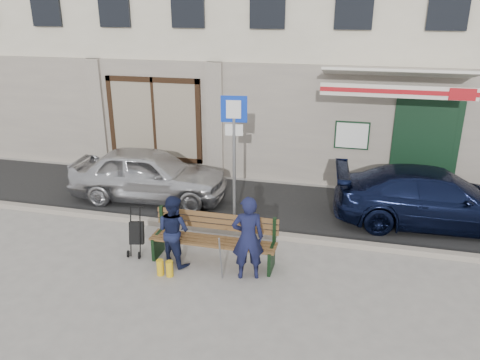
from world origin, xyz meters
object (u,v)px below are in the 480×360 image
(car_silver, at_px, (149,174))
(stroller, at_px, (137,234))
(woman, at_px, (174,230))
(car_navy, at_px, (435,198))
(parking_sign, at_px, (234,141))
(bench, at_px, (211,240))
(man, at_px, (248,238))

(car_silver, height_order, stroller, car_silver)
(woman, bearing_deg, car_navy, -127.74)
(parking_sign, bearing_deg, woman, -118.85)
(bench, bearing_deg, stroller, -178.54)
(parking_sign, bearing_deg, man, -75.28)
(car_navy, relative_size, bench, 1.81)
(car_navy, distance_m, parking_sign, 4.60)
(bench, bearing_deg, car_silver, 132.86)
(car_navy, height_order, parking_sign, parking_sign)
(parking_sign, bearing_deg, car_silver, 149.87)
(bench, bearing_deg, car_navy, 32.89)
(car_navy, distance_m, stroller, 6.44)
(man, distance_m, stroller, 2.35)
(car_navy, height_order, bench, car_navy)
(car_navy, distance_m, man, 4.68)
(car_silver, xyz_separation_m, parking_sign, (2.48, -1.07, 1.31))
(car_navy, xyz_separation_m, bench, (-4.28, -2.77, -0.17))
(man, height_order, stroller, man)
(car_silver, height_order, man, man)
(car_silver, xyz_separation_m, man, (3.22, -2.96, 0.12))
(stroller, bearing_deg, bench, -12.55)
(car_navy, xyz_separation_m, woman, (-4.94, -2.97, 0.05))
(car_silver, bearing_deg, bench, -141.55)
(bench, relative_size, woman, 1.75)
(parking_sign, xyz_separation_m, woman, (-0.71, -1.74, -1.29))
(car_navy, height_order, woman, woman)
(man, relative_size, stroller, 1.64)
(car_silver, xyz_separation_m, woman, (1.77, -2.82, 0.02))
(car_silver, bearing_deg, man, -136.99)
(car_silver, relative_size, bench, 1.62)
(car_silver, distance_m, parking_sign, 3.01)
(parking_sign, height_order, bench, parking_sign)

